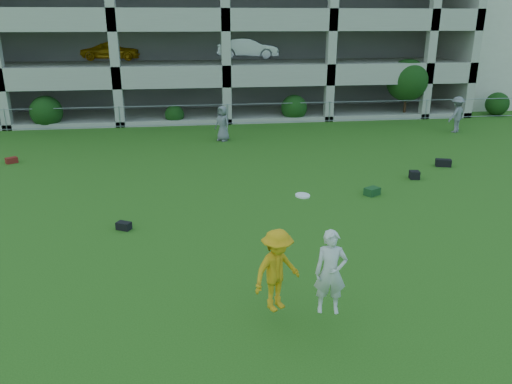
{
  "coord_description": "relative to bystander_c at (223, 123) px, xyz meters",
  "views": [
    {
      "loc": [
        -2.36,
        -9.26,
        5.68
      ],
      "look_at": [
        -0.62,
        3.0,
        1.4
      ],
      "focal_mm": 35.0,
      "sensor_mm": 36.0,
      "label": 1
    }
  ],
  "objects": [
    {
      "name": "ground",
      "position": [
        0.59,
        -15.03,
        -0.87
      ],
      "size": [
        100.0,
        100.0,
        0.0
      ],
      "primitive_type": "plane",
      "color": "#235114",
      "rests_on": "ground"
    },
    {
      "name": "bystander_c",
      "position": [
        0.0,
        0.0,
        0.0
      ],
      "size": [
        0.98,
        1.0,
        1.73
      ],
      "primitive_type": "imported",
      "rotation": [
        0.0,
        0.0,
        -0.83
      ],
      "color": "slate",
      "rests_on": "ground"
    },
    {
      "name": "bystander_f",
      "position": [
        12.45,
        0.27,
        0.08
      ],
      "size": [
        1.4,
        1.22,
        1.89
      ],
      "primitive_type": "imported",
      "rotation": [
        0.0,
        0.0,
        3.67
      ],
      "color": "slate",
      "rests_on": "ground"
    },
    {
      "name": "bag_black_b",
      "position": [
        -3.68,
        -10.73,
        -0.76
      ],
      "size": [
        0.47,
        0.41,
        0.22
      ],
      "primitive_type": "cube",
      "rotation": [
        0.0,
        0.0,
        -0.51
      ],
      "color": "black",
      "rests_on": "ground"
    },
    {
      "name": "bag_green_c",
      "position": [
        4.43,
        -8.87,
        -0.74
      ],
      "size": [
        0.61,
        0.55,
        0.26
      ],
      "primitive_type": "cube",
      "rotation": [
        0.0,
        0.0,
        0.52
      ],
      "color": "#143717",
      "rests_on": "ground"
    },
    {
      "name": "crate_d",
      "position": [
        6.67,
        -7.32,
        -0.72
      ],
      "size": [
        0.41,
        0.41,
        0.3
      ],
      "primitive_type": "cube",
      "rotation": [
        0.0,
        0.0,
        -0.2
      ],
      "color": "black",
      "rests_on": "ground"
    },
    {
      "name": "bag_black_e",
      "position": [
        8.59,
        -5.88,
        -0.72
      ],
      "size": [
        0.66,
        0.47,
        0.3
      ],
      "primitive_type": "cube",
      "rotation": [
        0.0,
        0.0,
        -0.31
      ],
      "color": "black",
      "rests_on": "ground"
    },
    {
      "name": "bag_red_f",
      "position": [
        -9.1,
        -2.88,
        -0.75
      ],
      "size": [
        0.53,
        0.49,
        0.24
      ],
      "primitive_type": "cube",
      "rotation": [
        0.0,
        0.0,
        0.6
      ],
      "color": "#5E2010",
      "rests_on": "ground"
    },
    {
      "name": "frisbee_contest",
      "position": [
        0.06,
        -16.01,
        0.31
      ],
      "size": [
        1.89,
        1.2,
        2.34
      ],
      "color": "orange",
      "rests_on": "ground"
    },
    {
      "name": "parking_garage",
      "position": [
        0.58,
        12.67,
        5.15
      ],
      "size": [
        30.0,
        14.0,
        12.0
      ],
      "color": "#9E998C",
      "rests_on": "ground"
    },
    {
      "name": "fence",
      "position": [
        0.59,
        3.97,
        -0.25
      ],
      "size": [
        36.06,
        0.06,
        1.2
      ],
      "color": "gray",
      "rests_on": "ground"
    },
    {
      "name": "shrub_row",
      "position": [
        5.18,
        4.68,
        0.64
      ],
      "size": [
        34.38,
        2.52,
        3.5
      ],
      "color": "#163D11",
      "rests_on": "ground"
    }
  ]
}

